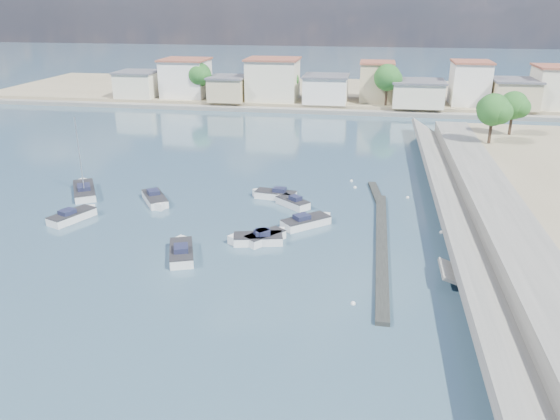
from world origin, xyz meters
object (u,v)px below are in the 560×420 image
object	(u,v)px
motorboat_a	(181,252)
motorboat_b	(267,237)
motorboat_d	(255,239)
motorboat_g	(155,200)
motorboat_e	(74,216)
motorboat_f	(292,203)
sailboat	(84,190)
motorboat_c	(274,195)
motorboat_h	(308,222)

from	to	relation	value
motorboat_a	motorboat_b	world-z (taller)	same
motorboat_d	motorboat_g	world-z (taller)	same
motorboat_b	motorboat_e	bearing A→B (deg)	174.44
motorboat_d	motorboat_f	xyz separation A→B (m)	(1.81, 10.10, 0.00)
motorboat_b	sailboat	distance (m)	24.95
motorboat_c	motorboat_g	bearing A→B (deg)	-163.21
motorboat_d	motorboat_f	distance (m)	10.26
motorboat_h	motorboat_f	bearing A→B (deg)	115.04
motorboat_d	motorboat_h	bearing A→B (deg)	49.81
motorboat_f	motorboat_h	size ratio (longest dim) A/B	0.82
motorboat_h	motorboat_e	bearing A→B (deg)	-174.24
motorboat_b	sailboat	world-z (taller)	sailboat
motorboat_g	sailboat	xyz separation A→B (m)	(-9.23, 1.71, 0.03)
motorboat_a	motorboat_b	distance (m)	7.92
motorboat_f	motorboat_g	size ratio (longest dim) A/B	0.77
motorboat_d	motorboat_b	bearing A→B (deg)	35.58
motorboat_c	sailboat	distance (m)	21.71
motorboat_f	sailboat	distance (m)	23.94
motorboat_f	motorboat_e	bearing A→B (deg)	-160.38
motorboat_d	motorboat_h	distance (m)	6.52
motorboat_d	motorboat_e	xyz separation A→B (m)	(-19.16, 2.62, 0.00)
motorboat_a	sailboat	xyz separation A→B (m)	(-16.39, 13.81, 0.03)
motorboat_b	motorboat_f	xyz separation A→B (m)	(0.88, 9.43, 0.00)
motorboat_a	motorboat_g	size ratio (longest dim) A/B	1.06
motorboat_g	motorboat_b	bearing A→B (deg)	-29.52
motorboat_h	sailboat	xyz separation A→B (m)	(-26.33, 5.23, 0.03)
motorboat_a	motorboat_c	size ratio (longest dim) A/B	1.09
motorboat_d	motorboat_h	size ratio (longest dim) A/B	1.04
motorboat_e	motorboat_g	size ratio (longest dim) A/B	1.01
motorboat_c	sailboat	xyz separation A→B (m)	(-21.61, -2.03, 0.03)
motorboat_g	motorboat_f	bearing A→B (deg)	6.21
motorboat_a	motorboat_f	world-z (taller)	same
motorboat_d	motorboat_c	bearing A→B (deg)	92.39
sailboat	motorboat_a	bearing A→B (deg)	-40.12
sailboat	motorboat_h	bearing A→B (deg)	-11.23
motorboat_d	motorboat_g	bearing A→B (deg)	146.61
motorboat_e	motorboat_f	bearing A→B (deg)	19.62
motorboat_a	motorboat_d	xyz separation A→B (m)	(5.73, 3.61, -0.00)
motorboat_b	motorboat_f	bearing A→B (deg)	84.68
motorboat_b	motorboat_h	distance (m)	5.41
motorboat_a	sailboat	distance (m)	21.44
motorboat_b	motorboat_e	world-z (taller)	same
motorboat_a	motorboat_g	distance (m)	14.07
motorboat_c	motorboat_g	size ratio (longest dim) A/B	0.98
motorboat_a	motorboat_e	size ratio (longest dim) A/B	1.05
motorboat_b	motorboat_c	size ratio (longest dim) A/B	0.78
sailboat	motorboat_g	bearing A→B (deg)	-10.48
motorboat_f	motorboat_g	world-z (taller)	same
motorboat_b	motorboat_c	xyz separation A→B (m)	(-1.45, 11.57, 0.00)
motorboat_c	motorboat_a	bearing A→B (deg)	-108.24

